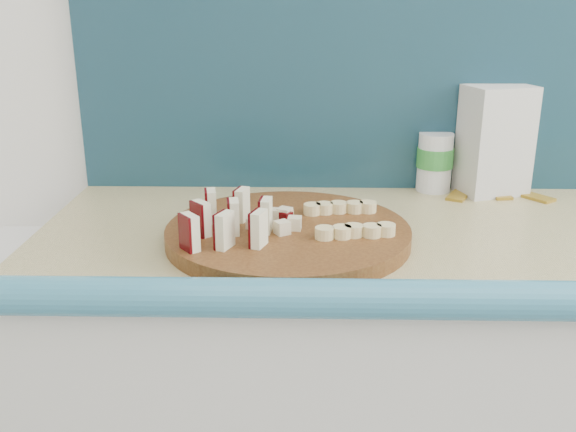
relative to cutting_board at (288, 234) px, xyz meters
The scene contains 8 objects.
backsplash 0.76m from the cutting_board, 29.58° to the left, with size 2.20×0.02×0.50m, color teal.
cutting_board is the anchor object (origin of this frame).
apple_wedges 0.12m from the cutting_board, 155.40° to the right, with size 0.14×0.19×0.06m.
apple_chunks 0.04m from the cutting_board, behind, with size 0.06×0.07×0.02m.
banana_slices 0.11m from the cutting_board, ahead, with size 0.16×0.18×0.02m.
flour_bag 0.56m from the cutting_board, 34.67° to the left, with size 0.14×0.10×0.24m, color silver.
canister 0.46m from the cutting_board, 45.26° to the left, with size 0.08×0.08×0.13m.
banana_peel 0.55m from the cutting_board, 35.19° to the left, with size 0.24×0.20×0.01m.
Camera 1 is at (-0.50, 0.35, 1.33)m, focal length 40.00 mm.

